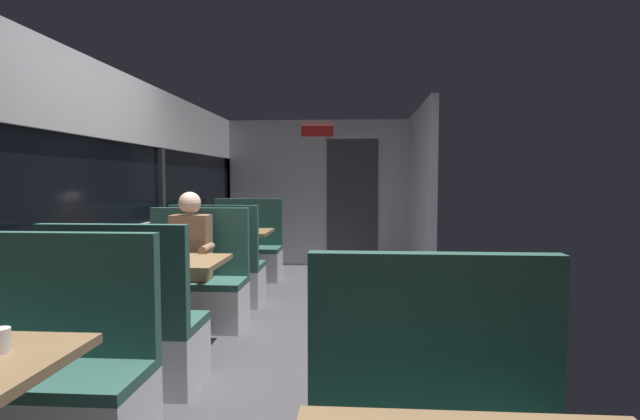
{
  "coord_description": "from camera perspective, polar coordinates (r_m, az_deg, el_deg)",
  "views": [
    {
      "loc": [
        0.6,
        -3.7,
        1.38
      ],
      "look_at": [
        0.09,
        3.43,
        0.93
      ],
      "focal_mm": 28.05,
      "sensor_mm": 36.0,
      "label": 1
    }
  ],
  "objects": [
    {
      "name": "coffee_cup_secondary",
      "position": [
        2.23,
        -32.65,
        -12.41
      ],
      "size": [
        0.07,
        0.07,
        0.09
      ],
      "color": "white",
      "rests_on": "dining_table_near_window"
    },
    {
      "name": "dining_table_far_window",
      "position": [
        6.25,
        -9.81,
        -3.25
      ],
      "size": [
        0.9,
        0.7,
        0.74
      ],
      "color": "#9E9EA3",
      "rests_on": "ground_plane"
    },
    {
      "name": "bench_mid_window_facing_entry",
      "position": [
        4.87,
        -14.06,
        -8.96
      ],
      "size": [
        0.95,
        0.5,
        1.1
      ],
      "color": "silver",
      "rests_on": "ground_plane"
    },
    {
      "name": "bench_mid_window_facing_end",
      "position": [
        3.61,
        -21.17,
        -13.55
      ],
      "size": [
        0.95,
        0.5,
        1.1
      ],
      "color": "silver",
      "rests_on": "ground_plane"
    },
    {
      "name": "bench_near_window_facing_entry",
      "position": [
        2.94,
        -28.21,
        -17.73
      ],
      "size": [
        0.95,
        0.5,
        1.1
      ],
      "color": "silver",
      "rests_on": "ground_plane"
    },
    {
      "name": "bench_far_window_facing_entry",
      "position": [
        6.97,
        -8.4,
        -5.12
      ],
      "size": [
        0.95,
        0.5,
        1.1
      ],
      "color": "silver",
      "rests_on": "ground_plane"
    },
    {
      "name": "carriage_end_bulkhead",
      "position": [
        7.92,
        0.15,
        1.85
      ],
      "size": [
        2.9,
        0.11,
        2.3
      ],
      "color": "#B2B2B7",
      "rests_on": "ground_plane"
    },
    {
      "name": "bench_far_window_facing_end",
      "position": [
        5.63,
        -11.49,
        -7.23
      ],
      "size": [
        0.95,
        0.5,
        1.1
      ],
      "color": "silver",
      "rests_on": "ground_plane"
    },
    {
      "name": "seated_passenger",
      "position": [
        4.76,
        -14.37,
        -6.69
      ],
      "size": [
        0.47,
        0.55,
        1.26
      ],
      "color": "#26262D",
      "rests_on": "ground_plane"
    },
    {
      "name": "dining_table_mid_window",
      "position": [
        4.16,
        -17.14,
        -6.78
      ],
      "size": [
        0.9,
        0.7,
        0.74
      ],
      "color": "#9E9EA3",
      "rests_on": "ground_plane"
    },
    {
      "name": "coffee_cup_primary",
      "position": [
        4.02,
        -17.54,
        -5.06
      ],
      "size": [
        0.07,
        0.07,
        0.09
      ],
      "color": "white",
      "rests_on": "dining_table_mid_window"
    },
    {
      "name": "ground_plane",
      "position": [
        4.0,
        -5.01,
        -16.74
      ],
      "size": [
        3.3,
        9.2,
        0.02
      ],
      "primitive_type": "cube",
      "color": "#423F44"
    },
    {
      "name": "carriage_aisle_panel_right",
      "position": [
        6.76,
        11.3,
        1.59
      ],
      "size": [
        0.08,
        2.4,
        2.3
      ],
      "primitive_type": "cube",
      "color": "#B2B2B7",
      "rests_on": "ground_plane"
    },
    {
      "name": "carriage_window_panel_left",
      "position": [
        4.24,
        -24.86,
        -0.4
      ],
      "size": [
        0.09,
        8.48,
        2.3
      ],
      "color": "#B2B2B7",
      "rests_on": "ground_plane"
    }
  ]
}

